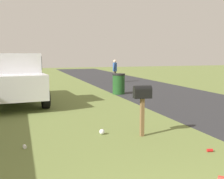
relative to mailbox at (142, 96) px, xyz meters
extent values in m
cylinder|color=red|center=(-3.34, 0.33, -0.63)|extent=(0.13, 0.13, 0.08)
cube|color=brown|center=(0.00, 0.00, -0.54)|extent=(0.09, 0.09, 0.97)
cube|color=black|center=(0.00, 0.00, 0.06)|extent=(0.25, 0.46, 0.22)
cylinder|color=black|center=(0.00, 0.00, 0.17)|extent=(0.25, 0.46, 0.20)
cube|color=red|center=(0.11, 0.00, 0.13)|extent=(0.02, 0.04, 0.18)
cube|color=silver|center=(6.21, 3.08, -0.14)|extent=(5.60, 2.31, 0.90)
cube|color=silver|center=(5.55, 3.03, 0.69)|extent=(1.98, 1.90, 0.76)
cube|color=black|center=(5.55, 3.03, 0.69)|extent=(1.93, 1.94, 0.53)
cube|color=silver|center=(7.47, 2.28, 0.37)|extent=(2.85, 0.28, 0.12)
cylinder|color=black|center=(4.47, 1.99, -0.64)|extent=(0.78, 0.31, 0.76)
cylinder|color=black|center=(8.08, 2.24, -0.64)|extent=(0.78, 0.31, 0.76)
cylinder|color=#1E4C1E|center=(7.15, -1.93, -0.53)|extent=(0.62, 0.62, 0.97)
cylinder|color=black|center=(7.15, -1.93, -0.01)|extent=(0.65, 0.65, 0.08)
cylinder|color=#4C4238|center=(12.64, -3.57, -0.62)|extent=(0.14, 0.14, 0.81)
cylinder|color=#4C4238|center=(12.75, -3.66, -0.62)|extent=(0.14, 0.14, 0.81)
cylinder|color=#335999|center=(12.69, -3.61, 0.09)|extent=(0.30, 0.30, 0.61)
sphere|color=beige|center=(12.69, -3.61, 0.51)|extent=(0.22, 0.22, 0.22)
cylinder|color=#335999|center=(12.54, -3.48, 0.13)|extent=(0.09, 0.17, 0.56)
cylinder|color=#335999|center=(12.85, -3.74, 0.13)|extent=(0.09, 0.17, 0.56)
cylinder|color=red|center=(-1.50, -0.90, -0.99)|extent=(0.09, 0.13, 0.07)
sphere|color=silver|center=(0.46, 0.92, -0.95)|extent=(0.14, 0.14, 0.14)
cylinder|color=white|center=(-0.04, 2.84, -0.98)|extent=(0.11, 0.09, 0.08)
camera|label=1|loc=(-6.25, 2.86, 1.05)|focal=44.62mm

